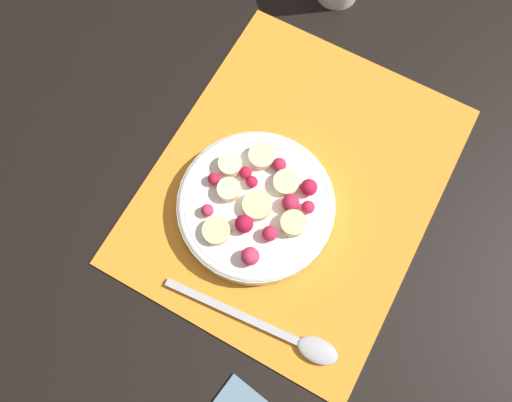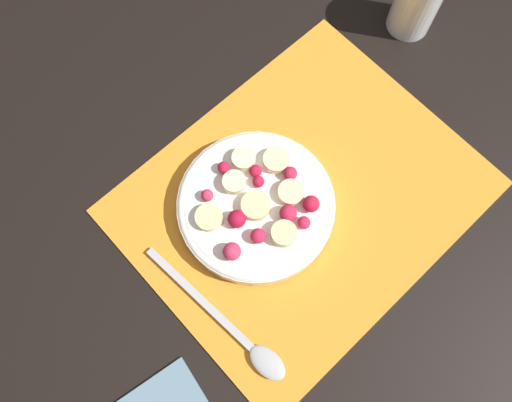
# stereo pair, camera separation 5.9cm
# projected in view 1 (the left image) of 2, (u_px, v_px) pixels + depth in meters

# --- Properties ---
(ground_plane) EXTENTS (3.00, 3.00, 0.00)m
(ground_plane) POSITION_uv_depth(u_px,v_px,m) (295.00, 184.00, 0.63)
(ground_plane) COLOR black
(placemat) EXTENTS (0.42, 0.34, 0.01)m
(placemat) POSITION_uv_depth(u_px,v_px,m) (295.00, 184.00, 0.63)
(placemat) COLOR orange
(placemat) RESTS_ON ground_plane
(fruit_bowl) EXTENTS (0.19, 0.19, 0.05)m
(fruit_bowl) POSITION_uv_depth(u_px,v_px,m) (256.00, 205.00, 0.60)
(fruit_bowl) COLOR silver
(fruit_bowl) RESTS_ON placemat
(spoon) EXTENTS (0.04, 0.22, 0.01)m
(spoon) POSITION_uv_depth(u_px,v_px,m) (286.00, 336.00, 0.57)
(spoon) COLOR #B2B2B7
(spoon) RESTS_ON placemat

